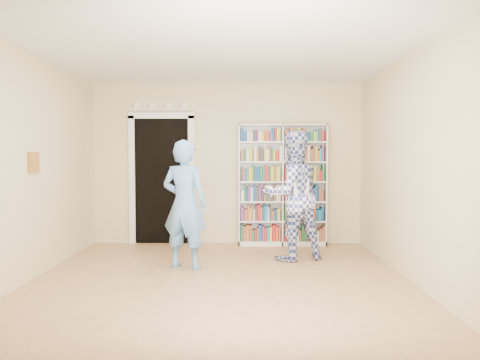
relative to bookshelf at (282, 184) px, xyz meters
name	(u,v)px	position (x,y,z in m)	size (l,w,h in m)	color
floor	(219,283)	(-0.92, -2.34, -1.01)	(5.00, 5.00, 0.00)	#986B49
ceiling	(219,48)	(-0.92, -2.34, 1.69)	(5.00, 5.00, 0.00)	white
wall_back	(227,163)	(-0.92, 0.16, 0.34)	(4.50, 4.50, 0.00)	beige
wall_left	(24,167)	(-3.17, -2.34, 0.34)	(5.00, 5.00, 0.00)	beige
wall_right	(415,167)	(1.33, -2.34, 0.34)	(5.00, 5.00, 0.00)	beige
bookshelf	(282,184)	(0.00, 0.00, 0.00)	(1.45, 0.27, 1.99)	white
doorway	(162,174)	(-2.02, 0.13, 0.17)	(1.10, 0.08, 2.43)	black
wall_art	(34,163)	(-3.15, -2.14, 0.39)	(0.03, 0.25, 0.25)	brown
man_blue	(185,204)	(-1.41, -1.62, -0.16)	(0.62, 0.40, 1.69)	#5D90CE
man_plaid	(292,195)	(0.05, -1.10, -0.09)	(0.89, 0.69, 1.83)	navy
paper_sheet	(301,188)	(0.15, -1.32, 0.03)	(0.22, 0.01, 0.31)	white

